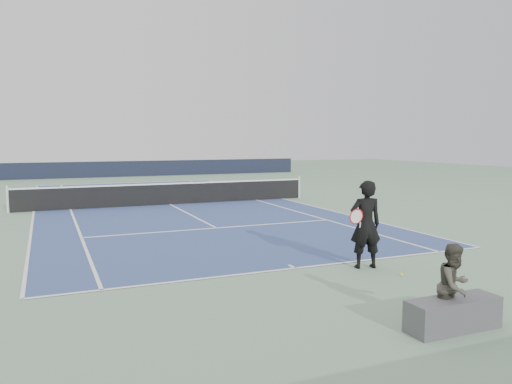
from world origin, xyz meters
name	(u,v)px	position (x,y,z in m)	size (l,w,h in m)	color
ground	(170,205)	(0.00, 0.00, 0.00)	(80.00, 80.00, 0.00)	gray
court_surface	(170,205)	(0.00, 0.00, 0.01)	(10.97, 23.77, 0.01)	#33467A
tennis_net	(170,193)	(0.00, 0.00, 0.50)	(12.90, 0.10, 1.07)	silver
windscreen_far	(116,169)	(0.00, 17.88, 0.60)	(30.00, 0.25, 1.20)	black
tennis_player	(365,224)	(1.47, -12.40, 0.98)	(0.87, 0.68, 1.96)	black
tennis_ball	(401,274)	(1.78, -13.28, 0.03)	(0.07, 0.07, 0.07)	yellow
spectator_bench	(454,299)	(0.54, -15.97, 0.47)	(1.57, 0.82, 1.32)	#4D4D51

